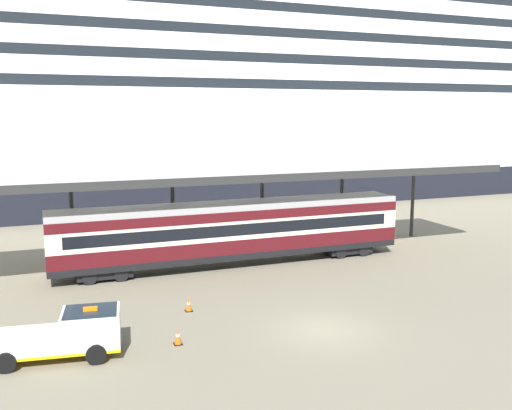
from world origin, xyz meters
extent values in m
plane|color=#726A56|center=(0.00, 0.00, 0.00)|extent=(400.00, 400.00, 0.00)
cube|color=black|center=(-8.47, 45.50, 1.69)|extent=(177.23, 29.33, 3.38)
cube|color=white|center=(-8.47, 45.50, 7.32)|extent=(177.23, 29.33, 7.88)
cube|color=white|center=(-8.47, 45.50, 12.58)|extent=(163.05, 26.98, 2.64)
cube|color=black|center=(-8.47, 32.05, 12.71)|extent=(155.96, 0.12, 0.95)
cube|color=white|center=(-8.47, 45.50, 15.22)|extent=(156.53, 25.90, 2.64)
cube|color=black|center=(-8.47, 32.59, 15.35)|extent=(149.72, 0.12, 0.95)
cube|color=white|center=(-8.47, 45.50, 17.86)|extent=(150.00, 24.83, 2.64)
cube|color=black|center=(-8.47, 33.13, 18.00)|extent=(143.48, 0.12, 0.95)
cube|color=white|center=(-8.47, 45.50, 20.51)|extent=(143.48, 23.75, 2.64)
cube|color=#B3B3B3|center=(-0.28, 12.49, 6.26)|extent=(38.91, 5.99, 0.25)
cube|color=#292929|center=(-0.28, 9.59, 5.88)|extent=(38.91, 0.20, 0.50)
cylinder|color=#292929|center=(-10.01, 15.08, 3.07)|extent=(0.28, 0.28, 6.13)
cylinder|color=#292929|center=(-3.53, 15.08, 3.07)|extent=(0.28, 0.28, 6.13)
cylinder|color=#292929|center=(2.96, 15.08, 3.07)|extent=(0.28, 0.28, 6.13)
cylinder|color=#292929|center=(9.44, 15.08, 3.07)|extent=(0.28, 0.28, 6.13)
cylinder|color=#292929|center=(15.93, 15.08, 3.07)|extent=(0.28, 0.28, 6.13)
cube|color=black|center=(-0.28, 11.99, 0.85)|extent=(22.90, 2.80, 0.40)
cube|color=#470F14|center=(-0.28, 11.99, 1.50)|extent=(22.90, 2.80, 0.90)
cube|color=beige|center=(-0.28, 11.99, 2.55)|extent=(22.90, 2.80, 1.20)
cube|color=black|center=(-0.28, 10.62, 2.60)|extent=(21.07, 0.08, 0.72)
cube|color=#470F14|center=(-0.28, 11.99, 3.45)|extent=(22.90, 2.80, 0.60)
cube|color=#9A9A9A|center=(-0.28, 11.99, 3.93)|extent=(22.90, 2.69, 0.36)
cube|color=black|center=(-8.53, 11.99, 0.45)|extent=(3.20, 2.35, 0.50)
cylinder|color=black|center=(-9.43, 10.81, 0.42)|extent=(0.84, 0.12, 0.84)
cylinder|color=black|center=(-7.63, 10.81, 0.42)|extent=(0.84, 0.12, 0.84)
cube|color=black|center=(7.96, 11.99, 0.45)|extent=(3.20, 2.35, 0.50)
cylinder|color=black|center=(7.06, 10.81, 0.42)|extent=(0.84, 0.12, 0.84)
cylinder|color=black|center=(8.86, 10.81, 0.42)|extent=(0.84, 0.12, 0.84)
cube|color=silver|center=(-11.57, 1.25, 0.58)|extent=(5.43, 2.71, 0.36)
cube|color=#F2B20C|center=(-11.57, 1.25, 0.45)|extent=(5.43, 2.73, 0.12)
cube|color=silver|center=(-10.13, 1.04, 1.31)|extent=(2.54, 2.22, 1.10)
cube|color=#19232D|center=(-10.13, 1.04, 1.66)|extent=(2.32, 2.11, 0.44)
cube|color=orange|center=(-10.13, 1.04, 1.94)|extent=(0.58, 0.28, 0.16)
cube|color=silver|center=(-12.60, 1.39, 0.94)|extent=(3.15, 2.31, 0.36)
cylinder|color=black|center=(-9.79, 2.00, 0.40)|extent=(0.83, 0.36, 0.80)
cylinder|color=black|center=(-10.07, 0.02, 0.40)|extent=(0.83, 0.36, 0.80)
cylinder|color=black|center=(-13.08, 2.47, 0.40)|extent=(0.83, 0.36, 0.80)
cylinder|color=black|center=(-13.36, 0.49, 0.40)|extent=(0.83, 0.36, 0.80)
cube|color=black|center=(-6.62, 0.74, 0.02)|extent=(0.36, 0.36, 0.04)
cone|color=#EA590F|center=(-6.62, 0.74, 0.38)|extent=(0.30, 0.30, 0.68)
cylinder|color=white|center=(-6.62, 0.74, 0.41)|extent=(0.17, 0.17, 0.10)
cube|color=black|center=(-5.17, 4.56, 0.02)|extent=(0.36, 0.36, 0.04)
cone|color=#EA590F|center=(-5.17, 4.56, 0.36)|extent=(0.30, 0.30, 0.65)
cylinder|color=white|center=(-5.17, 4.56, 0.39)|extent=(0.17, 0.17, 0.09)
camera|label=1|loc=(-11.68, -21.65, 9.79)|focal=39.32mm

